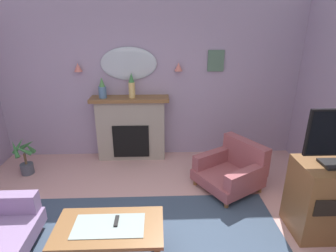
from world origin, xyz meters
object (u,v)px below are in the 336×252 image
fireplace (131,129)px  mantel_vase_centre (102,89)px  coffee_table (109,230)px  mantel_vase_left (132,86)px  wall_mirror (129,64)px  framed_picture (216,61)px  wall_sconce_left (78,67)px  potted_plant_small_fern (25,158)px  tv_cabinet (328,198)px  tv_remote (116,221)px  armchair_beside_couch (233,169)px  wall_sconce_right (178,67)px

fireplace → mantel_vase_centre: bearing=-176.4°
coffee_table → mantel_vase_left: bearing=88.3°
mantel_vase_left → coffee_table: mantel_vase_left is taller
wall_mirror → framed_picture: bearing=0.4°
wall_sconce_left → potted_plant_small_fern: wall_sconce_left is taller
framed_picture → potted_plant_small_fern: framed_picture is taller
mantel_vase_left → potted_plant_small_fern: 2.11m
mantel_vase_left → tv_cabinet: (2.41, -1.98, -0.91)m
wall_mirror → coffee_table: size_ratio=0.87×
fireplace → tv_remote: size_ratio=8.50×
tv_remote → armchair_beside_couch: 2.01m
mantel_vase_centre → wall_sconce_right: bearing=5.3°
potted_plant_small_fern → wall_mirror: bearing=21.5°
tv_remote → wall_sconce_left: bearing=110.5°
wall_mirror → tv_cabinet: (2.46, -2.15, -1.26)m
framed_picture → armchair_beside_couch: 1.87m
wall_mirror → coffee_table: 2.83m
mantel_vase_centre → wall_sconce_right: wall_sconce_right is taller
wall_mirror → wall_sconce_right: 0.85m
mantel_vase_left → armchair_beside_couch: mantel_vase_left is taller
framed_picture → wall_sconce_right: bearing=-174.7°
wall_sconce_left → mantel_vase_centre: bearing=-16.7°
wall_mirror → tv_cabinet: wall_mirror is taller
framed_picture → armchair_beside_couch: framed_picture is taller
framed_picture → armchair_beside_couch: size_ratio=0.32×
mantel_vase_left → potted_plant_small_fern: (-1.75, -0.50, -1.07)m
wall_mirror → armchair_beside_couch: wall_mirror is taller
wall_sconce_right → framed_picture: 0.66m
wall_mirror → potted_plant_small_fern: wall_mirror is taller
framed_picture → tv_remote: (-1.45, -2.46, -1.30)m
armchair_beside_couch → mantel_vase_left: bearing=147.0°
fireplace → wall_sconce_left: wall_sconce_left is taller
wall_sconce_right → armchair_beside_couch: wall_sconce_right is taller
fireplace → armchair_beside_couch: size_ratio=1.22×
mantel_vase_left → framed_picture: bearing=7.1°
framed_picture → tv_cabinet: 2.70m
wall_mirror → potted_plant_small_fern: bearing=-158.5°
tv_remote → tv_cabinet: (2.42, 0.30, -0.00)m
armchair_beside_couch → tv_cabinet: size_ratio=1.24×
tv_cabinet → wall_sconce_right: bearing=127.5°
fireplace → mantel_vase_left: size_ratio=3.19×
fireplace → framed_picture: size_ratio=3.78×
framed_picture → tv_cabinet: bearing=-66.0°
mantel_vase_left → tv_remote: bearing=-90.0°
mantel_vase_centre → tv_cabinet: bearing=-34.2°
wall_mirror → wall_sconce_right: wall_mirror is taller
armchair_beside_couch → fireplace: bearing=147.1°
framed_picture → wall_sconce_left: bearing=-178.5°
wall_sconce_left → tv_cabinet: bearing=-32.4°
mantel_vase_left → wall_sconce_right: bearing=8.5°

